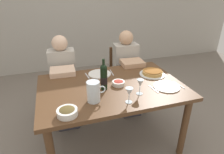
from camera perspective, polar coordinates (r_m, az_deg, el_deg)
The scene contains 20 objects.
ground_plane at distance 2.47m, azimuth -0.13°, elevation -18.31°, with size 8.00×8.00×0.00m, color slate.
back_wall at distance 4.26m, azimuth -11.17°, elevation 20.86°, with size 8.00×0.10×2.80m, color #B2ADA3.
dining_table at distance 2.06m, azimuth -0.15°, elevation -4.77°, with size 1.50×1.00×0.76m.
wine_bottle at distance 1.89m, azimuth -2.46°, elevation 0.01°, with size 0.07×0.07×0.32m.
water_pitcher at distance 1.72m, azimuth -5.52°, elevation -4.70°, with size 0.17×0.12×0.19m.
baked_tart at distance 2.30m, azimuth 11.96°, elevation 1.34°, with size 0.30×0.30×0.06m.
salad_bowl at distance 2.01m, azimuth 1.95°, elevation -1.74°, with size 0.13×0.13×0.05m.
olive_bowl at distance 1.60m, azimuth -13.21°, elevation -10.06°, with size 0.17×0.17×0.06m.
wine_glass_left_diner at distance 1.69m, azimuth 5.15°, elevation -4.57°, with size 0.07×0.07×0.14m.
wine_glass_right_diner at distance 1.83m, azimuth 8.40°, elevation -1.99°, with size 0.07×0.07×0.15m.
dinner_plate_left_setting at distance 2.27m, azimuth -3.70°, elevation 0.93°, with size 0.27×0.27×0.01m, color white.
dinner_plate_right_setting at distance 2.06m, azimuth 15.96°, elevation -2.76°, with size 0.27×0.27×0.01m, color silver.
fork_left_setting at distance 2.24m, azimuth -7.41°, elevation 0.37°, with size 0.16×0.01×0.01m, color silver.
knife_left_setting at distance 2.31m, azimuth -0.09°, elevation 1.33°, with size 0.18×0.01×0.01m, color silver.
knife_right_setting at distance 2.14m, azimuth 19.32°, elevation -2.22°, with size 0.18×0.01×0.01m, color silver.
spoon_right_setting at distance 1.99m, azimuth 12.30°, elevation -3.52°, with size 0.16×0.01×0.01m, color silver.
chair_left at distance 2.83m, azimuth -14.15°, elevation -0.66°, with size 0.42×0.42×0.87m.
diner_left at distance 2.57m, azimuth -14.20°, elevation -0.49°, with size 0.35×0.52×1.16m.
chair_right at distance 3.01m, azimuth 3.12°, elevation 1.66°, with size 0.42×0.42×0.87m.
diner_right at distance 2.75m, azimuth 4.70°, elevation 2.03°, with size 0.35×0.52×1.16m.
Camera 1 is at (-0.54, -1.70, 1.70)m, focal length 30.64 mm.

